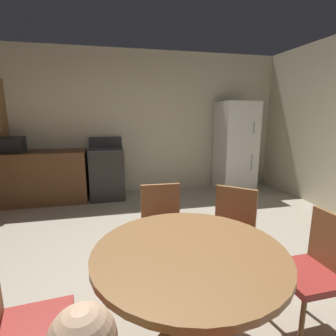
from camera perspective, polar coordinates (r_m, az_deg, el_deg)
The scene contains 11 objects.
ground_plane at distance 2.58m, azimuth 2.71°, elevation -24.64°, with size 14.00×14.00×0.00m, color #A89E89.
wall_back at distance 5.19m, azimuth -6.81°, elevation 9.80°, with size 5.99×0.12×2.70m, color beige.
kitchen_counter at distance 5.03m, azimuth -27.19°, elevation -1.88°, with size 1.73×0.60×0.90m, color brown.
oven_range at distance 4.87m, azimuth -13.26°, elevation -1.06°, with size 0.60×0.60×1.10m.
refrigerator at distance 5.35m, azimuth 14.59°, elevation 4.51°, with size 0.68×0.68×1.76m.
microwave at distance 5.03m, azimuth -31.56°, elevation 4.40°, with size 0.44×0.32×0.26m, color black.
dining_table at distance 1.68m, azimuth 4.63°, elevation -22.25°, with size 1.14×1.14×0.76m.
chair_east at distance 2.17m, azimuth 29.88°, elevation -18.33°, with size 0.41×0.41×0.87m.
chair_north at distance 2.52m, azimuth -1.23°, elevation -12.39°, with size 0.41×0.41×0.87m.
chair_northeast at distance 2.49m, azimuth 13.73°, elevation -13.00°, with size 0.57×0.57×0.87m.
chair_west at distance 1.69m, azimuth -30.57°, elevation -27.96°, with size 0.43×0.43×0.87m.
Camera 1 is at (-0.58, -1.99, 1.54)m, focal length 27.72 mm.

